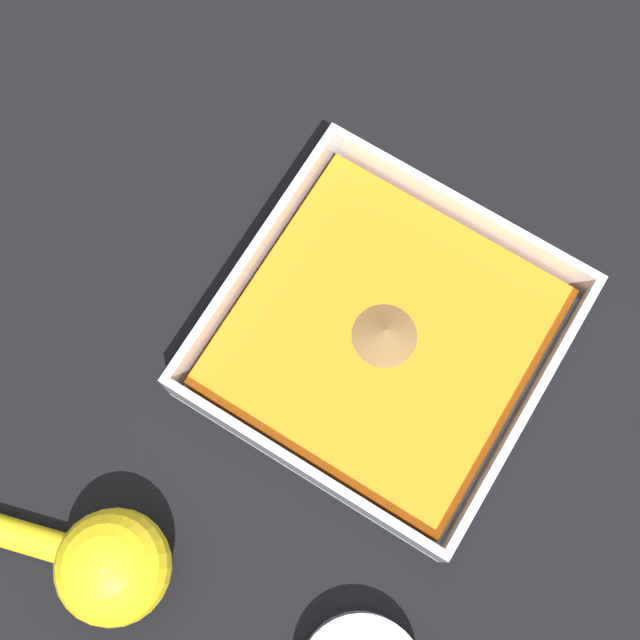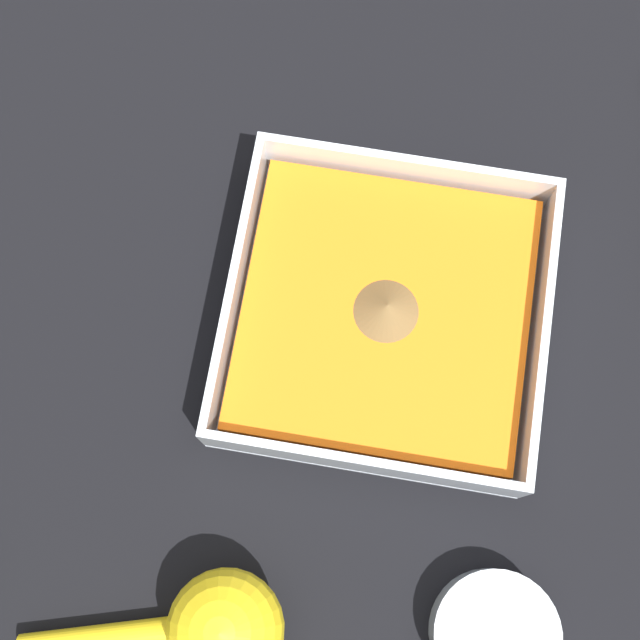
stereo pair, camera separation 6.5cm
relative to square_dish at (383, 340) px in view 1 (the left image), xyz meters
The scene contains 3 objects.
ground_plane 0.03m from the square_dish, 40.18° to the right, with size 4.00×4.00×0.00m, color black.
square_dish is the anchor object (origin of this frame).
lemon_squeezer 0.25m from the square_dish, 108.93° to the right, with size 0.18×0.09×0.08m.
Camera 1 is at (0.03, -0.14, 0.65)m, focal length 50.00 mm.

